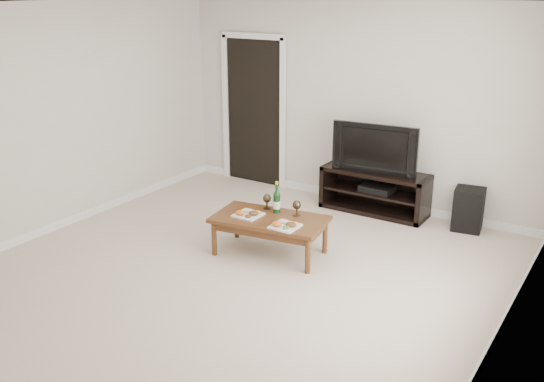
% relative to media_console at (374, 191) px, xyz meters
% --- Properties ---
extents(floor, '(5.50, 5.50, 0.00)m').
position_rel_media_console_xyz_m(floor, '(-0.45, -2.50, -0.28)').
color(floor, beige).
rests_on(floor, ground).
extents(back_wall, '(5.00, 0.04, 2.60)m').
position_rel_media_console_xyz_m(back_wall, '(-0.45, 0.27, 1.02)').
color(back_wall, beige).
rests_on(back_wall, ground).
extents(ceiling, '(5.00, 5.50, 0.04)m').
position_rel_media_console_xyz_m(ceiling, '(-0.45, -2.50, 2.35)').
color(ceiling, white).
rests_on(ceiling, back_wall).
extents(doorway, '(0.90, 0.02, 2.05)m').
position_rel_media_console_xyz_m(doorway, '(-2.00, 0.24, 0.75)').
color(doorway, black).
rests_on(doorway, ground).
extents(media_console, '(1.35, 0.45, 0.55)m').
position_rel_media_console_xyz_m(media_console, '(0.00, 0.00, 0.00)').
color(media_console, black).
rests_on(media_console, ground).
extents(television, '(1.08, 0.25, 0.62)m').
position_rel_media_console_xyz_m(television, '(0.00, 0.00, 0.58)').
color(television, black).
rests_on(television, media_console).
extents(av_receiver, '(0.41, 0.31, 0.08)m').
position_rel_media_console_xyz_m(av_receiver, '(0.04, -0.01, 0.05)').
color(av_receiver, black).
rests_on(av_receiver, media_console).
extents(subwoofer, '(0.38, 0.38, 0.50)m').
position_rel_media_console_xyz_m(subwoofer, '(1.17, 0.06, -0.02)').
color(subwoofer, black).
rests_on(subwoofer, ground).
extents(coffee_table, '(1.27, 0.82, 0.42)m').
position_rel_media_console_xyz_m(coffee_table, '(-0.43, -1.79, -0.07)').
color(coffee_table, '#542D17').
rests_on(coffee_table, ground).
extents(plate_left, '(0.27, 0.27, 0.07)m').
position_rel_media_console_xyz_m(plate_left, '(-0.65, -1.87, 0.18)').
color(plate_left, white).
rests_on(plate_left, coffee_table).
extents(plate_right, '(0.27, 0.27, 0.07)m').
position_rel_media_console_xyz_m(plate_right, '(-0.15, -1.93, 0.18)').
color(plate_right, white).
rests_on(plate_right, coffee_table).
extents(wine_bottle, '(0.07, 0.07, 0.35)m').
position_rel_media_console_xyz_m(wine_bottle, '(-0.45, -1.61, 0.32)').
color(wine_bottle, '#0D3314').
rests_on(wine_bottle, coffee_table).
extents(goblet_left, '(0.09, 0.09, 0.17)m').
position_rel_media_console_xyz_m(goblet_left, '(-0.60, -1.58, 0.23)').
color(goblet_left, '#3C3121').
rests_on(goblet_left, coffee_table).
extents(goblet_right, '(0.09, 0.09, 0.17)m').
position_rel_media_console_xyz_m(goblet_right, '(-0.22, -1.58, 0.23)').
color(goblet_right, '#3C3121').
rests_on(goblet_right, coffee_table).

